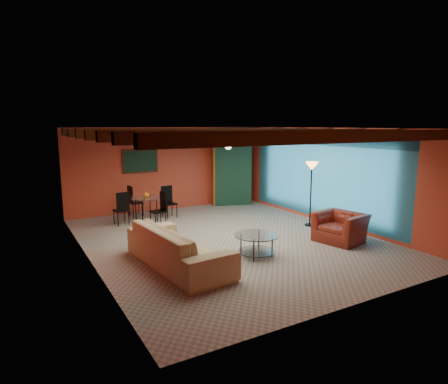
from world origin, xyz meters
TOP-DOWN VIEW (x-y plane):
  - room at (0.00, 0.11)m, footprint 6.52×8.01m
  - sofa at (-1.76, -1.06)m, footprint 1.31×2.83m
  - armchair at (2.25, -1.49)m, footprint 1.15×1.25m
  - coffee_table at (-0.09, -1.36)m, footprint 0.97×0.97m
  - dining_table at (-1.14, 2.78)m, footprint 2.03×2.03m
  - armoire at (2.20, 3.70)m, footprint 1.36×0.97m
  - floor_lamp at (2.65, 0.01)m, footprint 0.42×0.42m
  - ceiling_fan at (0.00, 0.00)m, footprint 1.50×1.50m
  - painting at (-0.90, 3.96)m, footprint 1.05×0.03m
  - potted_plant at (2.20, 3.70)m, footprint 0.40×0.35m
  - vase at (-1.14, 2.78)m, footprint 0.23×0.23m

SIDE VIEW (x-z plane):
  - coffee_table at x=-0.09m, z-range 0.00..0.48m
  - armchair at x=2.25m, z-range 0.00..0.70m
  - sofa at x=-1.76m, z-range 0.00..0.80m
  - dining_table at x=-1.14m, z-range 0.00..0.96m
  - floor_lamp at x=2.65m, z-range 0.00..1.79m
  - vase at x=-1.14m, z-range 0.96..1.15m
  - armoire at x=2.20m, z-range 0.00..2.16m
  - painting at x=-0.90m, z-range 1.32..1.97m
  - ceiling_fan at x=0.00m, z-range 2.14..2.58m
  - room at x=0.00m, z-range 1.01..3.72m
  - potted_plant at x=2.20m, z-range 2.16..2.59m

